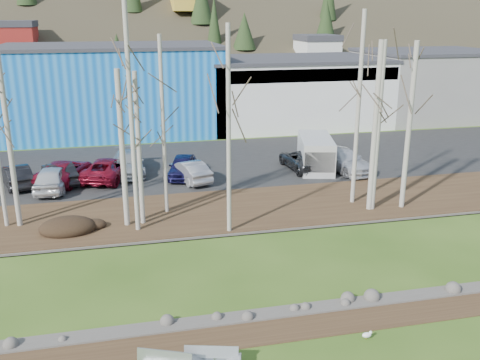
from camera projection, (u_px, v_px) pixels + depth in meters
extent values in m
cube|color=#382616|center=(291.00, 327.00, 19.77)|extent=(80.00, 1.80, 0.03)
cube|color=#382616|center=(225.00, 210.00, 31.29)|extent=(80.00, 7.00, 0.15)
cube|color=black|center=(198.00, 164.00, 41.05)|extent=(80.00, 14.00, 0.14)
cube|color=blue|center=(113.00, 90.00, 51.61)|extent=(20.00, 12.00, 8.00)
cube|color=#333338|center=(110.00, 46.00, 50.37)|extent=(20.40, 12.24, 0.30)
cube|color=silver|center=(291.00, 92.00, 55.70)|extent=(18.00, 12.00, 6.50)
cube|color=#333338|center=(292.00, 59.00, 54.68)|extent=(18.36, 12.24, 0.30)
cube|color=navy|center=(311.00, 75.00, 49.51)|extent=(17.64, 0.20, 1.20)
cube|color=gray|center=(429.00, 85.00, 59.06)|extent=(14.00, 12.00, 7.00)
cube|color=#333338|center=(432.00, 51.00, 57.97)|extent=(14.28, 12.24, 0.30)
cube|color=#A6A8AA|center=(164.00, 356.00, 16.95)|extent=(1.72, 0.81, 0.40)
cube|color=#A6A8AA|center=(211.00, 352.00, 17.36)|extent=(1.77, 0.66, 0.38)
cube|color=#989B9D|center=(201.00, 360.00, 17.26)|extent=(0.96, 0.71, 0.32)
cylinder|color=gold|center=(366.00, 338.00, 19.03)|extent=(0.01, 0.01, 0.10)
cylinder|color=gold|center=(365.00, 337.00, 19.08)|extent=(0.01, 0.01, 0.10)
ellipsoid|color=white|center=(367.00, 335.00, 19.03)|extent=(0.35, 0.20, 0.20)
cube|color=gray|center=(367.00, 334.00, 19.02)|extent=(0.22, 0.10, 0.02)
sphere|color=white|center=(371.00, 332.00, 19.04)|extent=(0.11, 0.11, 0.11)
cone|color=gold|center=(373.00, 332.00, 19.05)|extent=(0.06, 0.03, 0.03)
ellipsoid|color=black|center=(68.00, 226.00, 28.00)|extent=(2.92, 2.06, 0.57)
cylinder|color=beige|center=(8.00, 135.00, 27.43)|extent=(0.27, 0.27, 10.01)
cylinder|color=beige|center=(122.00, 150.00, 27.77)|extent=(0.29, 0.29, 8.34)
cylinder|color=beige|center=(131.00, 120.00, 26.61)|extent=(0.24, 0.24, 11.78)
cylinder|color=beige|center=(139.00, 150.00, 28.06)|extent=(0.25, 0.25, 8.19)
cylinder|color=beige|center=(163.00, 127.00, 29.47)|extent=(0.21, 0.21, 9.93)
cylinder|color=beige|center=(229.00, 133.00, 26.63)|extent=(0.23, 0.23, 10.55)
cylinder|color=beige|center=(375.00, 128.00, 29.92)|extent=(0.31, 0.31, 9.63)
cylinder|color=beige|center=(409.00, 127.00, 30.28)|extent=(0.29, 0.29, 9.57)
cylinder|color=beige|center=(358.00, 110.00, 30.84)|extent=(0.25, 0.25, 11.21)
cylinder|color=beige|center=(378.00, 128.00, 29.96)|extent=(0.31, 0.31, 9.63)
imported|color=silver|center=(52.00, 178.00, 34.47)|extent=(2.31, 4.87, 1.61)
imported|color=black|center=(60.00, 173.00, 35.90)|extent=(2.87, 4.67, 1.45)
imported|color=maroon|center=(108.00, 168.00, 36.80)|extent=(4.11, 5.90, 1.50)
imported|color=#A0A5A8|center=(129.00, 163.00, 38.12)|extent=(2.17, 5.24, 1.51)
imported|color=#151341|center=(183.00, 166.00, 37.33)|extent=(2.77, 4.67, 1.49)
imported|color=#A4A4A6|center=(189.00, 171.00, 36.37)|extent=(2.76, 4.59, 1.43)
imported|color=#2B2C2E|center=(303.00, 160.00, 39.22)|extent=(2.67, 5.18, 1.40)
imported|color=silver|center=(344.00, 160.00, 38.76)|extent=(3.34, 5.80, 1.58)
imported|color=maroon|center=(64.00, 171.00, 36.18)|extent=(4.11, 5.90, 1.50)
imported|color=black|center=(16.00, 175.00, 35.31)|extent=(2.87, 4.67, 1.45)
cube|color=white|center=(315.00, 153.00, 39.24)|extent=(3.48, 5.74, 2.34)
cube|color=black|center=(319.00, 160.00, 37.22)|extent=(2.33, 1.60, 1.45)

